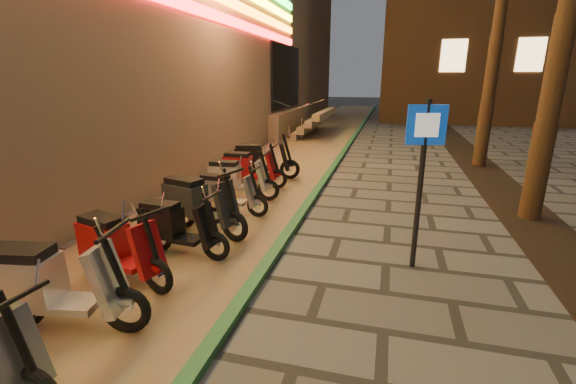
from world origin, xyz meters
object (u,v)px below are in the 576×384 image
(pedestrian_sign, at_px, (423,163))
(scooter_6, at_px, (48,285))
(scooter_12, at_px, (247,168))
(scooter_7, at_px, (116,246))
(scooter_10, at_px, (226,192))
(scooter_13, at_px, (259,160))
(scooter_11, at_px, (235,178))
(scooter_9, at_px, (197,203))
(scooter_8, at_px, (174,226))

(pedestrian_sign, distance_m, scooter_6, 4.87)
(pedestrian_sign, distance_m, scooter_12, 5.42)
(scooter_7, distance_m, scooter_10, 2.98)
(scooter_6, xyz_separation_m, scooter_10, (0.30, 4.11, -0.10))
(scooter_10, height_order, scooter_13, scooter_13)
(scooter_11, bearing_deg, scooter_7, -96.79)
(scooter_6, relative_size, scooter_11, 1.09)
(scooter_9, relative_size, scooter_13, 1.00)
(scooter_7, height_order, scooter_12, scooter_12)
(scooter_8, height_order, scooter_12, scooter_12)
(scooter_7, relative_size, scooter_12, 0.99)
(scooter_6, relative_size, scooter_9, 1.01)
(scooter_10, bearing_deg, scooter_13, 99.10)
(scooter_8, bearing_deg, scooter_12, 99.28)
(scooter_7, bearing_deg, scooter_12, 104.29)
(scooter_10, xyz_separation_m, scooter_13, (-0.26, 2.87, 0.10))
(scooter_11, xyz_separation_m, scooter_12, (-0.10, 1.04, 0.00))
(scooter_8, xyz_separation_m, scooter_11, (-0.19, 2.99, 0.03))
(scooter_11, distance_m, scooter_13, 1.90)
(pedestrian_sign, height_order, scooter_9, pedestrian_sign)
(scooter_10, bearing_deg, scooter_8, -86.20)
(scooter_13, bearing_deg, scooter_12, -107.25)
(scooter_10, xyz_separation_m, scooter_11, (-0.19, 0.98, 0.05))
(scooter_10, bearing_deg, scooter_6, -90.30)
(scooter_7, distance_m, scooter_13, 5.83)
(scooter_9, bearing_deg, scooter_13, 108.91)
(scooter_9, xyz_separation_m, scooter_12, (-0.19, 3.10, -0.05))
(scooter_6, bearing_deg, scooter_11, 78.65)
(scooter_6, height_order, scooter_8, scooter_6)
(scooter_8, bearing_deg, scooter_6, -92.90)
(scooter_6, height_order, scooter_9, scooter_9)
(scooter_12, xyz_separation_m, scooter_13, (0.03, 0.85, 0.04))
(scooter_8, xyz_separation_m, scooter_9, (-0.09, 0.94, 0.08))
(scooter_9, bearing_deg, scooter_6, -77.38)
(scooter_10, bearing_deg, scooter_7, -92.62)
(scooter_9, xyz_separation_m, scooter_10, (0.10, 1.08, -0.10))
(pedestrian_sign, relative_size, scooter_8, 1.58)
(scooter_6, relative_size, scooter_13, 1.01)
(scooter_8, distance_m, scooter_10, 2.01)
(scooter_6, distance_m, scooter_8, 2.12)
(scooter_10, bearing_deg, scooter_11, 105.03)
(pedestrian_sign, bearing_deg, scooter_10, 143.09)
(scooter_10, distance_m, scooter_12, 2.05)
(pedestrian_sign, relative_size, scooter_13, 1.36)
(scooter_11, relative_size, scooter_12, 1.00)
(scooter_6, bearing_deg, scooter_10, 75.68)
(scooter_12, bearing_deg, scooter_9, -89.62)
(scooter_8, relative_size, scooter_13, 0.86)
(scooter_6, bearing_deg, scooter_13, 79.55)
(scooter_8, bearing_deg, scooter_7, -104.34)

